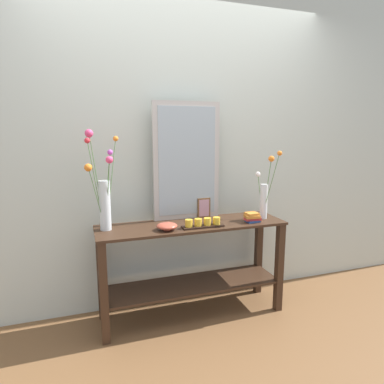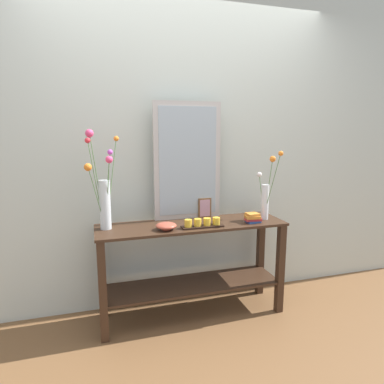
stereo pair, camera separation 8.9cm
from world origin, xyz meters
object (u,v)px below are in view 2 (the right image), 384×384
(candle_tray, at_px, (202,223))
(picture_frame_small, at_px, (205,208))
(mirror_leaning, at_px, (188,161))
(decorative_bowl, at_px, (166,226))
(book_stack, at_px, (253,218))
(tall_vase_left, at_px, (103,193))
(console_table, at_px, (192,257))
(vase_right, at_px, (266,195))

(candle_tray, relative_size, picture_frame_small, 1.93)
(mirror_leaning, relative_size, picture_frame_small, 5.73)
(decorative_bowl, xyz_separation_m, book_stack, (0.69, -0.01, 0.01))
(mirror_leaning, bearing_deg, tall_vase_left, -169.31)
(console_table, bearing_deg, decorative_bowl, -156.17)
(tall_vase_left, bearing_deg, book_stack, -7.80)
(mirror_leaning, bearing_deg, decorative_bowl, -131.27)
(tall_vase_left, xyz_separation_m, vase_right, (1.27, -0.08, -0.07))
(console_table, bearing_deg, candle_tray, -66.04)
(mirror_leaning, xyz_separation_m, decorative_bowl, (-0.24, -0.28, -0.44))
(console_table, relative_size, decorative_bowl, 9.58)
(console_table, relative_size, vase_right, 2.61)
(console_table, relative_size, picture_frame_small, 8.93)
(candle_tray, distance_m, decorative_bowl, 0.28)
(mirror_leaning, height_order, vase_right, mirror_leaning)
(mirror_leaning, relative_size, tall_vase_left, 1.30)
(vase_right, distance_m, decorative_bowl, 0.86)
(tall_vase_left, bearing_deg, vase_right, -3.79)
(mirror_leaning, bearing_deg, candle_tray, -83.26)
(vase_right, relative_size, decorative_bowl, 3.67)
(decorative_bowl, distance_m, book_stack, 0.70)
(vase_right, bearing_deg, tall_vase_left, 176.21)
(decorative_bowl, bearing_deg, console_table, 23.83)
(mirror_leaning, bearing_deg, vase_right, -19.34)
(mirror_leaning, height_order, tall_vase_left, mirror_leaning)
(vase_right, distance_m, candle_tray, 0.60)
(mirror_leaning, relative_size, candle_tray, 2.96)
(mirror_leaning, distance_m, picture_frame_small, 0.41)
(tall_vase_left, height_order, candle_tray, tall_vase_left)
(mirror_leaning, relative_size, vase_right, 1.68)
(decorative_bowl, bearing_deg, book_stack, -0.42)
(mirror_leaning, xyz_separation_m, tall_vase_left, (-0.67, -0.13, -0.20))
(console_table, height_order, picture_frame_small, picture_frame_small)
(book_stack, bearing_deg, mirror_leaning, 148.26)
(console_table, xyz_separation_m, decorative_bowl, (-0.23, -0.10, 0.31))
(mirror_leaning, distance_m, tall_vase_left, 0.71)
(console_table, distance_m, decorative_bowl, 0.39)
(mirror_leaning, distance_m, book_stack, 0.69)
(console_table, height_order, book_stack, book_stack)
(console_table, height_order, mirror_leaning, mirror_leaning)
(vase_right, distance_m, picture_frame_small, 0.51)
(tall_vase_left, relative_size, book_stack, 5.36)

